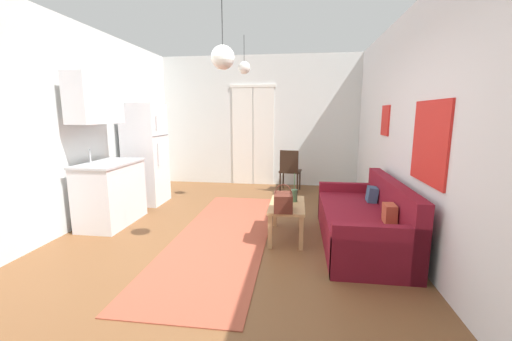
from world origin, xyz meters
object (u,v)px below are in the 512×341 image
object	(u,v)px
couch	(366,223)
bamboo_vase	(294,195)
accent_chair	(290,169)
refrigerator	(146,154)
coffee_table	(287,209)
pendant_lamp_near	(223,57)
handbag	(283,202)
pendant_lamp_far	(244,68)

from	to	relation	value
couch	bamboo_vase	world-z (taller)	bamboo_vase
bamboo_vase	accent_chair	size ratio (longest dim) A/B	0.44
bamboo_vase	refrigerator	bearing A→B (deg)	155.82
coffee_table	accent_chair	xyz separation A→B (m)	(-0.04, 2.49, 0.11)
pendant_lamp_near	coffee_table	bearing A→B (deg)	46.85
bamboo_vase	pendant_lamp_near	distance (m)	1.98
bamboo_vase	handbag	distance (m)	0.44
bamboo_vase	refrigerator	xyz separation A→B (m)	(-2.68, 1.20, 0.36)
couch	bamboo_vase	xyz separation A→B (m)	(-0.90, 0.21, 0.27)
coffee_table	bamboo_vase	size ratio (longest dim) A/B	2.25
coffee_table	couch	bearing A→B (deg)	-5.29
pendant_lamp_far	bamboo_vase	bearing A→B (deg)	-55.85
couch	accent_chair	size ratio (longest dim) A/B	2.25
refrigerator	pendant_lamp_near	distance (m)	3.08
pendant_lamp_near	pendant_lamp_far	world-z (taller)	same
coffee_table	accent_chair	bearing A→B (deg)	90.83
pendant_lamp_far	pendant_lamp_near	bearing A→B (deg)	-86.11
coffee_table	handbag	size ratio (longest dim) A/B	2.64
bamboo_vase	refrigerator	world-z (taller)	refrigerator
refrigerator	pendant_lamp_near	size ratio (longest dim) A/B	2.14
accent_chair	pendant_lamp_far	size ratio (longest dim) A/B	1.42
bamboo_vase	accent_chair	world-z (taller)	accent_chair
couch	accent_chair	xyz separation A→B (m)	(-1.03, 2.58, 0.22)
accent_chair	pendant_lamp_far	distance (m)	2.29
handbag	pendant_lamp_far	xyz separation A→B (m)	(-0.76, 1.73, 1.81)
refrigerator	pendant_lamp_near	world-z (taller)	pendant_lamp_near
coffee_table	pendant_lamp_near	size ratio (longest dim) A/B	1.03
couch	handbag	distance (m)	1.09
accent_chair	couch	bearing A→B (deg)	119.89
couch	pendant_lamp_far	distance (m)	3.16
bamboo_vase	pendant_lamp_far	xyz separation A→B (m)	(-0.89, 1.31, 1.84)
accent_chair	pendant_lamp_far	bearing A→B (deg)	62.18
bamboo_vase	pendant_lamp_far	world-z (taller)	pendant_lamp_far
bamboo_vase	handbag	bearing A→B (deg)	-106.69
couch	handbag	bearing A→B (deg)	-168.52
couch	bamboo_vase	bearing A→B (deg)	166.77
handbag	refrigerator	distance (m)	3.04
couch	pendant_lamp_near	bearing A→B (deg)	-159.67
coffee_table	accent_chair	distance (m)	2.49
couch	refrigerator	bearing A→B (deg)	158.44
handbag	pendant_lamp_far	distance (m)	2.62
refrigerator	accent_chair	xyz separation A→B (m)	(2.55, 1.17, -0.41)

